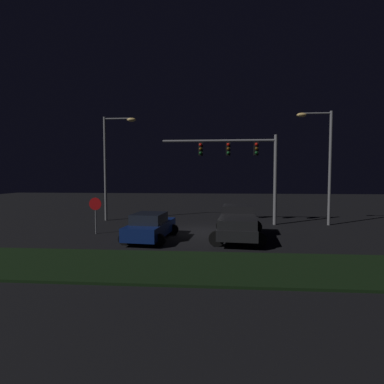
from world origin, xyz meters
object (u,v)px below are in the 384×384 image
Objects in this scene: traffic_signal_gantry at (241,157)px; pickup_truck at (238,221)px; street_lamp_left at (111,156)px; street_lamp_right at (323,154)px; car_sedan at (150,227)px; stop_sign at (95,208)px.

pickup_truck is at bearing -96.45° from traffic_signal_gantry.
street_lamp_left is 1.00× the size of street_lamp_right.
car_sedan is 0.55× the size of traffic_signal_gantry.
stop_sign is (0.86, -5.41, -3.57)m from street_lamp_left.
stop_sign is at bearing -154.74° from traffic_signal_gantry.
traffic_signal_gantry is (5.47, 5.73, 4.16)m from car_sedan.
traffic_signal_gantry is 1.02× the size of street_lamp_left.
traffic_signal_gantry is at bearing 25.26° from stop_sign.
car_sedan is 0.56× the size of street_lamp_left.
street_lamp_left reaches higher than street_lamp_right.
street_lamp_left is (-10.03, 1.08, 0.23)m from traffic_signal_gantry.
car_sedan is 0.56× the size of street_lamp_right.
stop_sign is (-3.71, 1.40, 0.82)m from car_sedan.
street_lamp_left reaches higher than pickup_truck.
traffic_signal_gantry is 1.02× the size of street_lamp_right.
street_lamp_left is 6.54m from stop_sign.
street_lamp_right reaches higher than traffic_signal_gantry.
stop_sign is (-8.61, 0.71, 0.56)m from pickup_truck.
car_sedan is 9.30m from street_lamp_left.
street_lamp_right reaches higher than car_sedan.
pickup_truck is 1.22× the size of car_sedan.
street_lamp_left is at bearing 62.59° from pickup_truck.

